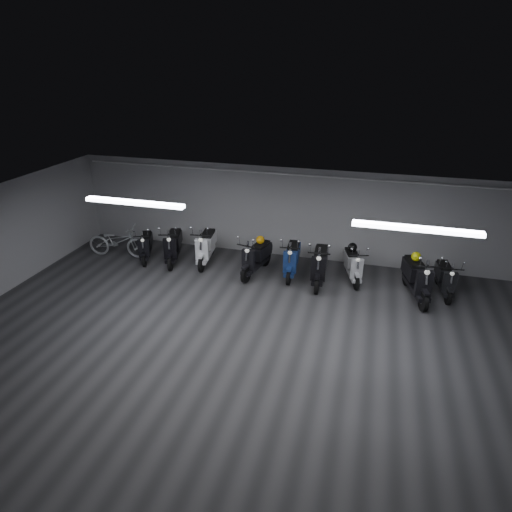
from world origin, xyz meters
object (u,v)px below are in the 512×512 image
(scooter_4, at_px, (292,253))
(helmet_1, at_px, (416,257))
(helmet_0, at_px, (353,247))
(scooter_2, at_px, (206,241))
(scooter_6, at_px, (353,260))
(scooter_9, at_px, (446,273))
(bicycle, at_px, (117,238))
(helmet_2, at_px, (260,240))
(scooter_8, at_px, (418,272))
(scooter_5, at_px, (320,259))
(scooter_3, at_px, (256,252))
(scooter_0, at_px, (145,241))
(scooter_1, at_px, (173,241))

(scooter_4, height_order, helmet_1, scooter_4)
(scooter_4, xyz_separation_m, helmet_0, (1.63, 0.37, 0.22))
(scooter_2, relative_size, scooter_6, 1.14)
(helmet_0, bearing_deg, scooter_9, -8.79)
(bicycle, height_order, helmet_1, bicycle)
(helmet_2, bearing_deg, scooter_8, -5.88)
(bicycle, bearing_deg, scooter_5, -96.20)
(scooter_3, bearing_deg, scooter_6, 19.78)
(scooter_2, bearing_deg, helmet_2, -10.27)
(scooter_6, bearing_deg, scooter_4, 168.93)
(scooter_4, distance_m, scooter_6, 1.70)
(scooter_3, distance_m, helmet_1, 4.27)
(scooter_8, height_order, helmet_0, scooter_8)
(scooter_3, bearing_deg, helmet_1, 13.29)
(scooter_3, distance_m, scooter_4, 1.02)
(scooter_4, height_order, bicycle, scooter_4)
(scooter_0, distance_m, scooter_9, 8.60)
(scooter_6, bearing_deg, helmet_1, -26.23)
(scooter_3, height_order, bicycle, scooter_3)
(scooter_2, bearing_deg, scooter_5, -13.84)
(helmet_1, bearing_deg, scooter_0, -179.85)
(scooter_2, bearing_deg, scooter_3, -18.76)
(scooter_9, relative_size, helmet_2, 6.66)
(bicycle, relative_size, helmet_2, 7.71)
(scooter_6, relative_size, helmet_0, 6.36)
(scooter_4, xyz_separation_m, scooter_6, (1.69, 0.15, -0.06))
(scooter_2, xyz_separation_m, helmet_0, (4.28, 0.25, 0.19))
(scooter_6, bearing_deg, bicycle, 166.62)
(scooter_8, bearing_deg, scooter_6, 147.02)
(scooter_3, bearing_deg, scooter_5, 10.85)
(scooter_6, xyz_separation_m, scooter_9, (2.38, -0.16, -0.01))
(scooter_0, xyz_separation_m, scooter_9, (8.60, 0.14, 0.01))
(helmet_0, bearing_deg, bicycle, -175.45)
(scooter_4, relative_size, bicycle, 0.96)
(scooter_1, distance_m, helmet_2, 2.71)
(scooter_0, distance_m, scooter_8, 7.87)
(scooter_4, bearing_deg, helmet_2, 173.57)
(helmet_0, bearing_deg, helmet_1, -17.04)
(scooter_5, xyz_separation_m, helmet_1, (2.44, 0.12, 0.32))
(scooter_9, xyz_separation_m, helmet_0, (-2.44, 0.38, 0.29))
(scooter_0, relative_size, helmet_1, 6.43)
(scooter_3, xyz_separation_m, helmet_2, (0.05, 0.25, 0.28))
(scooter_0, distance_m, helmet_1, 7.80)
(scooter_0, height_order, scooter_1, scooter_1)
(scooter_5, height_order, helmet_2, scooter_5)
(scooter_6, height_order, helmet_0, scooter_6)
(scooter_1, bearing_deg, helmet_1, -15.97)
(scooter_0, relative_size, scooter_6, 0.97)
(scooter_5, bearing_deg, scooter_6, 21.65)
(scooter_4, distance_m, scooter_5, 0.86)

